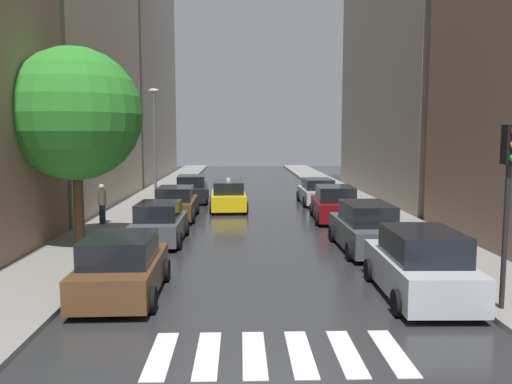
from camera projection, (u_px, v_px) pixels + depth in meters
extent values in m
cube|color=#29292C|center=(252.00, 203.00, 32.24)|extent=(28.00, 72.00, 0.04)
cube|color=gray|center=(147.00, 202.00, 32.03)|extent=(3.00, 72.00, 0.15)
cube|color=gray|center=(355.00, 201.00, 32.43)|extent=(3.00, 72.00, 0.15)
cube|color=silver|center=(161.00, 355.00, 9.94)|extent=(0.45, 2.20, 0.01)
cube|color=silver|center=(208.00, 354.00, 9.97)|extent=(0.45, 2.20, 0.01)
cube|color=silver|center=(254.00, 354.00, 10.00)|extent=(0.45, 2.20, 0.01)
cube|color=silver|center=(300.00, 353.00, 10.03)|extent=(0.45, 2.20, 0.01)
cube|color=silver|center=(346.00, 353.00, 10.05)|extent=(0.45, 2.20, 0.01)
cube|color=silver|center=(392.00, 352.00, 10.08)|extent=(0.45, 2.20, 0.01)
cube|color=#B2A38C|center=(59.00, 40.00, 29.41)|extent=(6.00, 16.14, 19.16)
cube|color=#9E9384|center=(129.00, 59.00, 48.19)|extent=(6.00, 20.35, 22.33)
cube|color=#9E9384|center=(416.00, 58.00, 34.19)|extent=(6.00, 19.46, 18.44)
cube|color=brown|center=(122.00, 275.00, 13.52)|extent=(1.97, 4.10, 0.81)
cube|color=black|center=(120.00, 249.00, 13.24)|extent=(1.71, 2.27, 0.66)
cylinder|color=black|center=(99.00, 271.00, 14.84)|extent=(0.23, 0.64, 0.64)
cylinder|color=black|center=(165.00, 270.00, 14.93)|extent=(0.23, 0.64, 0.64)
cylinder|color=black|center=(70.00, 301.00, 12.17)|extent=(0.23, 0.64, 0.64)
cylinder|color=black|center=(151.00, 300.00, 12.26)|extent=(0.23, 0.64, 0.64)
cube|color=#474C51|center=(160.00, 228.00, 20.25)|extent=(1.79, 4.01, 0.79)
cube|color=black|center=(159.00, 211.00, 19.97)|extent=(1.57, 2.21, 0.65)
cylinder|color=black|center=(144.00, 228.00, 21.57)|extent=(0.22, 0.64, 0.64)
cylinder|color=black|center=(186.00, 228.00, 21.61)|extent=(0.22, 0.64, 0.64)
cylinder|color=black|center=(130.00, 241.00, 18.94)|extent=(0.22, 0.64, 0.64)
cylinder|color=black|center=(178.00, 241.00, 18.99)|extent=(0.22, 0.64, 0.64)
cube|color=brown|center=(176.00, 207.00, 25.92)|extent=(1.92, 4.33, 0.80)
cube|color=black|center=(175.00, 193.00, 25.62)|extent=(1.67, 2.39, 0.66)
cylinder|color=black|center=(161.00, 209.00, 27.32)|extent=(0.23, 0.64, 0.64)
cylinder|color=black|center=(197.00, 208.00, 27.40)|extent=(0.23, 0.64, 0.64)
cylinder|color=black|center=(153.00, 217.00, 24.50)|extent=(0.23, 0.64, 0.64)
cylinder|color=black|center=(193.00, 217.00, 24.57)|extent=(0.23, 0.64, 0.64)
cube|color=black|center=(192.00, 192.00, 32.49)|extent=(2.08, 4.52, 0.82)
cube|color=black|center=(191.00, 181.00, 32.19)|extent=(1.76, 2.51, 0.67)
cylinder|color=black|center=(178.00, 194.00, 33.90)|extent=(0.25, 0.65, 0.64)
cylinder|color=black|center=(207.00, 194.00, 34.05)|extent=(0.25, 0.65, 0.64)
cylinder|color=black|center=(175.00, 200.00, 31.00)|extent=(0.25, 0.65, 0.64)
cylinder|color=black|center=(206.00, 199.00, 31.15)|extent=(0.25, 0.65, 0.64)
cube|color=#B2B7BF|center=(419.00, 273.00, 13.48)|extent=(2.01, 4.49, 0.90)
cube|color=black|center=(423.00, 244.00, 13.17)|extent=(1.74, 2.48, 0.74)
cylinder|color=black|center=(370.00, 270.00, 14.96)|extent=(0.23, 0.64, 0.64)
cylinder|color=black|center=(435.00, 270.00, 14.98)|extent=(0.23, 0.64, 0.64)
cylinder|color=black|center=(398.00, 303.00, 12.05)|extent=(0.23, 0.64, 0.64)
cylinder|color=black|center=(480.00, 303.00, 12.06)|extent=(0.23, 0.64, 0.64)
cube|color=#474C51|center=(365.00, 234.00, 18.89)|extent=(1.83, 4.72, 0.88)
cube|color=black|center=(367.00, 213.00, 18.56)|extent=(1.59, 2.60, 0.72)
cylinder|color=black|center=(332.00, 234.00, 20.42)|extent=(0.23, 0.64, 0.64)
cylinder|color=black|center=(377.00, 233.00, 20.50)|extent=(0.23, 0.64, 0.64)
cylinder|color=black|center=(350.00, 251.00, 17.34)|extent=(0.23, 0.64, 0.64)
cylinder|color=black|center=(402.00, 251.00, 17.42)|extent=(0.23, 0.64, 0.64)
cube|color=maroon|center=(334.00, 208.00, 25.42)|extent=(2.14, 4.41, 0.85)
cube|color=black|center=(335.00, 193.00, 25.12)|extent=(1.82, 2.46, 0.69)
cylinder|color=black|center=(312.00, 210.00, 26.89)|extent=(0.25, 0.65, 0.64)
cylinder|color=black|center=(349.00, 210.00, 26.85)|extent=(0.25, 0.65, 0.64)
cylinder|color=black|center=(318.00, 219.00, 24.05)|extent=(0.25, 0.65, 0.64)
cylinder|color=black|center=(359.00, 219.00, 24.02)|extent=(0.25, 0.65, 0.64)
cube|color=#B2B7BF|center=(317.00, 195.00, 31.45)|extent=(1.95, 4.32, 0.76)
cube|color=black|center=(318.00, 184.00, 31.16)|extent=(1.69, 2.39, 0.62)
cylinder|color=black|center=(299.00, 196.00, 32.83)|extent=(0.23, 0.64, 0.64)
cylinder|color=black|center=(328.00, 196.00, 32.92)|extent=(0.23, 0.64, 0.64)
cylinder|color=black|center=(305.00, 202.00, 30.02)|extent=(0.23, 0.64, 0.64)
cylinder|color=black|center=(337.00, 202.00, 30.11)|extent=(0.23, 0.64, 0.64)
cube|color=yellow|center=(228.00, 200.00, 29.00)|extent=(2.02, 4.50, 0.80)
cube|color=black|center=(228.00, 187.00, 28.70)|extent=(1.72, 2.50, 0.65)
cube|color=#F2EDCC|center=(228.00, 180.00, 28.65)|extent=(0.21, 0.37, 0.18)
cylinder|color=black|center=(212.00, 201.00, 30.41)|extent=(0.24, 0.65, 0.64)
cylinder|color=black|center=(244.00, 201.00, 30.54)|extent=(0.24, 0.65, 0.64)
cylinder|color=black|center=(211.00, 208.00, 27.51)|extent=(0.24, 0.65, 0.64)
cylinder|color=black|center=(246.00, 208.00, 27.64)|extent=(0.24, 0.65, 0.64)
cylinder|color=navy|center=(102.00, 214.00, 23.61)|extent=(0.28, 0.28, 0.87)
cylinder|color=brown|center=(102.00, 198.00, 23.53)|extent=(0.36, 0.36, 0.69)
sphere|color=tan|center=(102.00, 187.00, 23.47)|extent=(0.27, 0.27, 0.27)
cylinder|color=#513823|center=(79.00, 208.00, 18.89)|extent=(0.36, 0.36, 2.78)
sphere|color=#2C8228|center=(75.00, 114.00, 18.51)|extent=(4.76, 4.76, 4.76)
cylinder|color=black|center=(505.00, 237.00, 12.01)|extent=(0.12, 0.12, 3.40)
cube|color=black|center=(510.00, 145.00, 11.77)|extent=(0.30, 0.30, 0.90)
cylinder|color=#595B60|center=(155.00, 150.00, 29.37)|extent=(0.16, 0.16, 6.36)
ellipsoid|color=beige|center=(154.00, 91.00, 29.00)|extent=(0.60, 0.28, 0.24)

